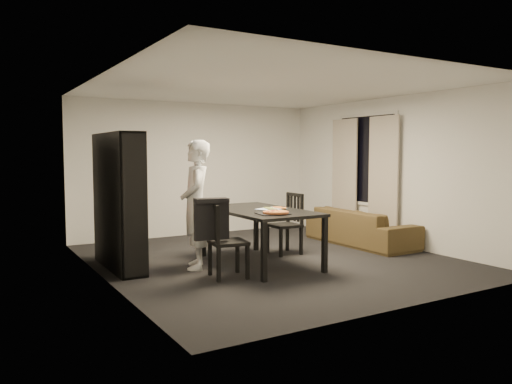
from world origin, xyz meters
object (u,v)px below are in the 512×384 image
chair_right (289,219)px  dining_table (259,214)px  pepperoni_pizza (276,212)px  baking_tray (273,214)px  bookshelf (118,201)px  chair_left (221,236)px  sofa (361,227)px  person (196,204)px

chair_right → dining_table: bearing=-62.7°
pepperoni_pizza → chair_right: bearing=48.0°
baking_tray → dining_table: bearing=76.9°
bookshelf → dining_table: (1.83, -0.79, -0.22)m
dining_table → chair_left: (-0.85, -0.46, -0.18)m
baking_tray → bookshelf: bearing=141.5°
sofa → dining_table: bearing=100.3°
person → sofa: person is taller
chair_right → baking_tray: (-0.94, -0.98, 0.25)m
chair_left → sofa: (3.21, 0.88, -0.24)m
chair_left → person: bearing=13.5°
chair_left → bookshelf: bearing=47.3°
chair_left → sofa: bearing=-65.6°
bookshelf → chair_right: (2.64, -0.37, -0.39)m
bookshelf → sofa: bookshelf is taller
bookshelf → person: 1.09m
chair_right → person: size_ratio=0.54×
bookshelf → dining_table: size_ratio=0.99×
person → baking_tray: 1.11m
chair_left → baking_tray: chair_left is taller
dining_table → chair_right: 0.93m
dining_table → sofa: 2.43m
chair_left → sofa: size_ratio=0.45×
person → pepperoni_pizza: person is taller
person → pepperoni_pizza: (0.80, -0.82, -0.07)m
bookshelf → chair_left: bookshelf is taller
bookshelf → chair_right: 2.70m
bookshelf → baking_tray: 2.18m
sofa → pepperoni_pizza: bearing=112.6°
sofa → person: bearing=93.5°
bookshelf → person: size_ratio=1.05×
person → sofa: bearing=115.2°
dining_table → sofa: bearing=10.3°
chair_left → pepperoni_pizza: chair_left is taller
dining_table → baking_tray: bearing=-103.1°
chair_right → sofa: bearing=90.1°
dining_table → person: 0.95m
pepperoni_pizza → baking_tray: bearing=126.7°
person → chair_right: bearing=118.2°
baking_tray → sofa: bearing=21.7°
chair_left → chair_right: size_ratio=1.00×
chair_left → person: (-0.05, 0.68, 0.35)m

